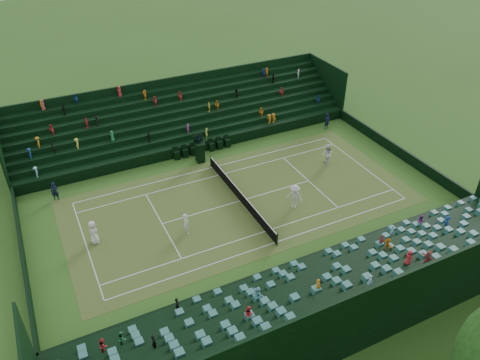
{
  "coord_description": "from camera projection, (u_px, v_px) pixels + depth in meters",
  "views": [
    {
      "loc": [
        26.53,
        -13.07,
        21.9
      ],
      "look_at": [
        0.0,
        0.0,
        2.0
      ],
      "focal_mm": 35.0,
      "sensor_mm": 36.0,
      "label": 1
    }
  ],
  "objects": [
    {
      "name": "ground",
      "position": [
        240.0,
        201.0,
        36.76
      ],
      "size": [
        160.0,
        160.0,
        0.0
      ],
      "primitive_type": "plane",
      "color": "#325C1D",
      "rests_on": "ground"
    },
    {
      "name": "court_surface",
      "position": [
        240.0,
        201.0,
        36.76
      ],
      "size": [
        12.97,
        26.77,
        0.01
      ],
      "primitive_type": "cube",
      "color": "#376D24",
      "rests_on": "ground"
    },
    {
      "name": "perimeter_wall_north",
      "position": [
        397.0,
        150.0,
        42.31
      ],
      "size": [
        17.17,
        0.2,
        1.0
      ],
      "primitive_type": "cube",
      "color": "black",
      "rests_on": "ground"
    },
    {
      "name": "perimeter_wall_south",
      "position": [
        23.0,
        259.0,
        30.66
      ],
      "size": [
        17.17,
        0.2,
        1.0
      ],
      "primitive_type": "cube",
      "color": "black",
      "rests_on": "ground"
    },
    {
      "name": "perimeter_wall_east",
      "position": [
        298.0,
        265.0,
        30.17
      ],
      "size": [
        0.2,
        31.77,
        1.0
      ],
      "primitive_type": "cube",
      "color": "black",
      "rests_on": "ground"
    },
    {
      "name": "perimeter_wall_west",
      "position": [
        199.0,
        147.0,
        42.8
      ],
      "size": [
        0.2,
        31.77,
        1.0
      ],
      "primitive_type": "cube",
      "color": "black",
      "rests_on": "ground"
    },
    {
      "name": "north_grandstand",
      "position": [
        339.0,
        298.0,
        26.48
      ],
      "size": [
        6.6,
        32.0,
        4.9
      ],
      "color": "black",
      "rests_on": "ground"
    },
    {
      "name": "south_grandstand",
      "position": [
        182.0,
        119.0,
        45.32
      ],
      "size": [
        6.6,
        32.0,
        4.9
      ],
      "color": "black",
      "rests_on": "ground"
    },
    {
      "name": "tennis_net",
      "position": [
        240.0,
        196.0,
        36.47
      ],
      "size": [
        11.67,
        0.1,
        1.06
      ],
      "color": "black",
      "rests_on": "ground"
    },
    {
      "name": "umpire_chair",
      "position": [
        200.0,
        150.0,
        41.06
      ],
      "size": [
        0.88,
        0.88,
        2.76
      ],
      "color": "black",
      "rests_on": "ground"
    },
    {
      "name": "courtside_chairs",
      "position": [
        202.0,
        148.0,
        42.76
      ],
      "size": [
        0.53,
        5.5,
        1.15
      ],
      "color": "black",
      "rests_on": "ground"
    },
    {
      "name": "player_near_west",
      "position": [
        93.0,
        232.0,
        32.22
      ],
      "size": [
        0.9,
        0.6,
        1.83
      ],
      "primitive_type": "imported",
      "rotation": [
        0.0,
        0.0,
        3.12
      ],
      "color": "white",
      "rests_on": "ground"
    },
    {
      "name": "player_near_east",
      "position": [
        186.0,
        223.0,
        33.12
      ],
      "size": [
        0.69,
        0.51,
        1.71
      ],
      "primitive_type": "imported",
      "rotation": [
        0.0,
        0.0,
        3.32
      ],
      "color": "white",
      "rests_on": "ground"
    },
    {
      "name": "player_far_west",
      "position": [
        327.0,
        155.0,
        40.68
      ],
      "size": [
        1.15,
        1.01,
        2.01
      ],
      "primitive_type": "imported",
      "rotation": [
        0.0,
        0.0,
        -0.29
      ],
      "color": "white",
      "rests_on": "ground"
    },
    {
      "name": "player_far_east",
      "position": [
        295.0,
        197.0,
        35.58
      ],
      "size": [
        1.45,
        1.4,
        1.98
      ],
      "primitive_type": "imported",
      "rotation": [
        0.0,
        0.0,
        0.73
      ],
      "color": "silver",
      "rests_on": "ground"
    },
    {
      "name": "line_judge_north",
      "position": [
        327.0,
        121.0,
        46.47
      ],
      "size": [
        0.5,
        0.67,
        1.66
      ],
      "primitive_type": "imported",
      "rotation": [
        0.0,
        0.0,
        1.76
      ],
      "color": "black",
      "rests_on": "ground"
    },
    {
      "name": "line_judge_south",
      "position": [
        55.0,
        191.0,
        36.5
      ],
      "size": [
        0.53,
        0.66,
        1.58
      ],
      "primitive_type": "imported",
      "rotation": [
        0.0,
        0.0,
        1.27
      ],
      "color": "black",
      "rests_on": "ground"
    }
  ]
}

